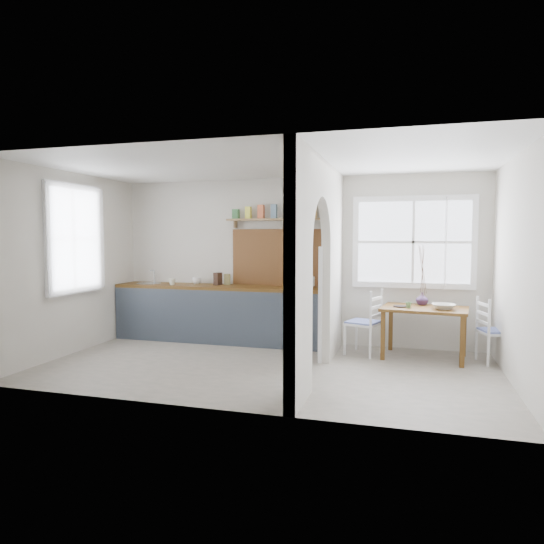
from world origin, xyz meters
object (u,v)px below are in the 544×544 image
(chair_right, at_px, (496,331))
(kettle, at_px, (308,281))
(vase, at_px, (422,299))
(chair_left, at_px, (363,322))
(dining_table, at_px, (424,333))

(chair_right, height_order, kettle, kettle)
(vase, bearing_deg, chair_right, -16.36)
(chair_right, bearing_deg, chair_left, 73.12)
(dining_table, xyz_separation_m, chair_right, (0.91, -0.03, 0.08))
(chair_right, bearing_deg, vase, 57.38)
(vase, bearing_deg, dining_table, -83.52)
(kettle, relative_size, vase, 1.34)
(chair_right, xyz_separation_m, vase, (-0.94, 0.28, 0.36))
(dining_table, height_order, vase, vase)
(chair_left, bearing_deg, kettle, -84.05)
(chair_left, bearing_deg, vase, 126.85)
(chair_left, relative_size, vase, 5.20)
(vase, bearing_deg, chair_left, -162.22)
(dining_table, bearing_deg, chair_right, 5.60)
(chair_right, relative_size, vase, 4.87)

